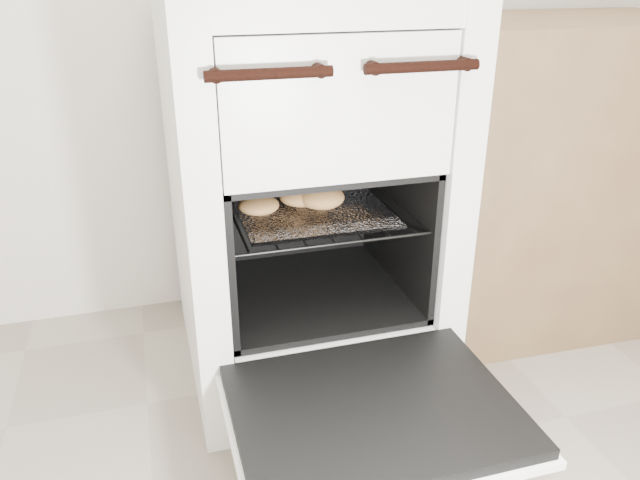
% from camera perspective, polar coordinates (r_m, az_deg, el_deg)
% --- Properties ---
extents(stove, '(0.64, 0.71, 0.98)m').
position_cam_1_polar(stove, '(1.61, -1.55, 3.89)').
color(stove, white).
rests_on(stove, ground).
extents(oven_door, '(0.58, 0.45, 0.04)m').
position_cam_1_polar(oven_door, '(1.30, 4.92, -15.41)').
color(oven_door, black).
rests_on(oven_door, stove).
extents(oven_rack, '(0.47, 0.45, 0.01)m').
position_cam_1_polar(oven_rack, '(1.55, -0.88, 2.74)').
color(oven_rack, black).
rests_on(oven_rack, stove).
extents(foil_sheet, '(0.36, 0.32, 0.01)m').
position_cam_1_polar(foil_sheet, '(1.53, -0.67, 2.69)').
color(foil_sheet, white).
rests_on(foil_sheet, oven_rack).
extents(baked_rolls, '(0.30, 0.17, 0.05)m').
position_cam_1_polar(baked_rolls, '(1.53, -1.87, 3.81)').
color(baked_rolls, '#B78149').
rests_on(baked_rolls, foil_sheet).
extents(counter, '(0.91, 0.62, 0.90)m').
position_cam_1_polar(counter, '(2.04, 20.04, 5.89)').
color(counter, brown).
rests_on(counter, ground).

